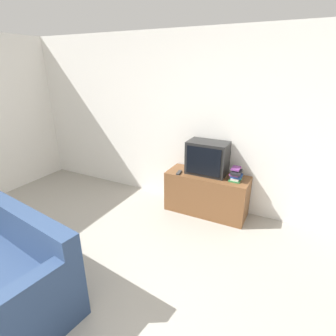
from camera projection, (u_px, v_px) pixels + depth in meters
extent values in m
cube|color=white|center=(192.00, 123.00, 3.98)|extent=(9.00, 0.06, 2.60)
cube|color=brown|center=(206.00, 194.00, 3.95)|extent=(1.21, 0.46, 0.62)
cube|color=black|center=(207.00, 158.00, 3.81)|extent=(0.58, 0.35, 0.48)
cube|color=black|center=(203.00, 162.00, 3.66)|extent=(0.50, 0.01, 0.40)
cube|color=navy|center=(22.00, 226.00, 2.52)|extent=(1.61, 0.38, 0.40)
cube|color=navy|center=(35.00, 316.00, 1.99)|extent=(0.26, 0.88, 0.69)
cube|color=#2D753D|center=(235.00, 179.00, 3.66)|extent=(0.15, 0.21, 0.02)
cube|color=silver|center=(235.00, 178.00, 3.65)|extent=(0.12, 0.20, 0.03)
cube|color=#23478E|center=(237.00, 176.00, 3.64)|extent=(0.14, 0.17, 0.03)
cube|color=#7A3884|center=(235.00, 174.00, 3.63)|extent=(0.13, 0.19, 0.03)
cube|color=black|center=(236.00, 172.00, 3.61)|extent=(0.14, 0.23, 0.03)
cube|color=black|center=(236.00, 170.00, 3.62)|extent=(0.10, 0.15, 0.02)
cube|color=#7A3884|center=(236.00, 168.00, 3.61)|extent=(0.11, 0.16, 0.03)
cube|color=#2D2D2D|center=(179.00, 173.00, 3.88)|extent=(0.07, 0.15, 0.02)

